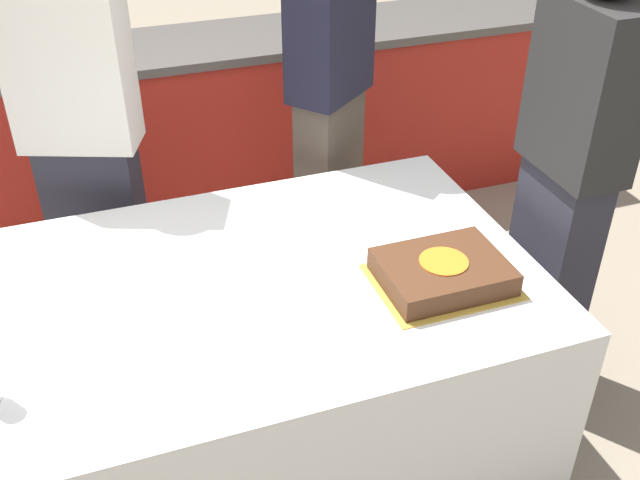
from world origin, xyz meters
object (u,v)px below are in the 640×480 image
at_px(cake, 443,272).
at_px(person_standing_back, 85,153).
at_px(person_cutting_cake, 330,97).
at_px(person_seated_right, 567,180).

height_order(cake, person_standing_back, person_standing_back).
bearing_deg(person_cutting_cake, person_seated_right, 86.03).
bearing_deg(person_standing_back, person_cutting_cake, -159.05).
distance_m(cake, person_seated_right, 0.59).
bearing_deg(person_standing_back, cake, 154.60).
height_order(person_seated_right, person_standing_back, person_seated_right).
relative_size(person_cutting_cake, person_seated_right, 1.04).
height_order(person_cutting_cake, person_standing_back, person_cutting_cake).
bearing_deg(cake, person_cutting_cake, 90.00).
distance_m(cake, person_standing_back, 1.36).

